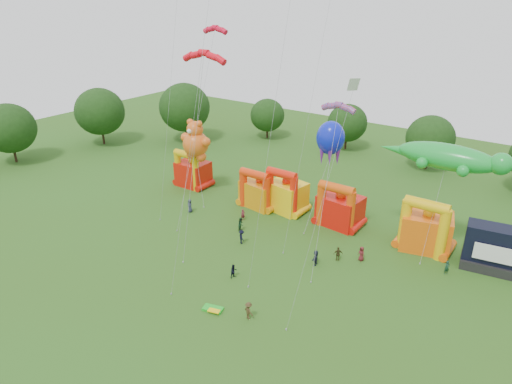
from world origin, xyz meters
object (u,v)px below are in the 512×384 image
Objects in this scene: teddy_bear_kite at (198,164)px; gecko_kite at (446,163)px; stage_trailer at (504,251)px; spectator_4 at (338,254)px; bouncy_castle_0 at (192,172)px; bouncy_castle_2 at (286,194)px; spectator_0 at (190,206)px; octopus_kite at (324,166)px.

teddy_bear_kite is 0.80× the size of gecko_kite.
stage_trailer reaches higher than spectator_4.
stage_trailer is 41.76m from teddy_bear_kite.
teddy_bear_kite reaches higher than bouncy_castle_0.
spectator_0 is at bearing -142.51° from bouncy_castle_2.
spectator_4 is at bearing -32.66° from bouncy_castle_2.
bouncy_castle_2 is at bearing -178.14° from stage_trailer.
bouncy_castle_2 reaches higher than spectator_0.
gecko_kite is (-7.85, 0.72, 8.56)m from stage_trailer.
bouncy_castle_0 is 0.71× the size of stage_trailer.
gecko_kite is at bearing 42.43° from spectator_0.
gecko_kite reaches higher than octopus_kite.
spectator_0 is 1.08× the size of spectator_4.
stage_trailer is 39.88m from spectator_0.
teddy_bear_kite is 0.88× the size of octopus_kite.
bouncy_castle_0 is 22.83m from octopus_kite.
stage_trailer is at bearing -5.27° from gecko_kite.
bouncy_castle_2 is (17.14, 0.92, 0.17)m from bouncy_castle_0.
gecko_kite is at bearing -164.80° from spectator_4.
teddy_bear_kite is at bearing 142.79° from spectator_0.
spectator_4 is (7.11, -9.19, -6.58)m from octopus_kite.
teddy_bear_kite is 7.10m from spectator_0.
octopus_kite is (4.98, 1.44, 4.95)m from bouncy_castle_2.
gecko_kite is (37.24, 2.55, 8.76)m from bouncy_castle_0.
spectator_0 is (2.70, -5.03, -4.22)m from teddy_bear_kite.
bouncy_castle_0 is 17.16m from bouncy_castle_2.
gecko_kite is at bearing 174.73° from stage_trailer.
spectator_0 is (6.31, -7.38, -1.39)m from bouncy_castle_0.
bouncy_castle_2 is 0.50× the size of octopus_kite.
octopus_kite is at bearing 6.10° from bouncy_castle_0.
bouncy_castle_2 is 14.16m from teddy_bear_kite.
stage_trailer is at bearing 174.32° from spectator_4.
gecko_kite is at bearing 3.92° from bouncy_castle_0.
gecko_kite is 16.02m from spectator_4.
spectator_0 is (-38.77, -9.21, -1.59)m from stage_trailer.
gecko_kite is (33.62, 4.90, 5.93)m from teddy_bear_kite.
bouncy_castle_0 is 5.15m from teddy_bear_kite.
teddy_bear_kite is 6.50× the size of spectator_4.
spectator_0 is at bearing -49.46° from bouncy_castle_0.
teddy_bear_kite reaches higher than bouncy_castle_2.
bouncy_castle_0 is at bearing -173.90° from octopus_kite.
gecko_kite is at bearing 8.29° from teddy_bear_kite.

